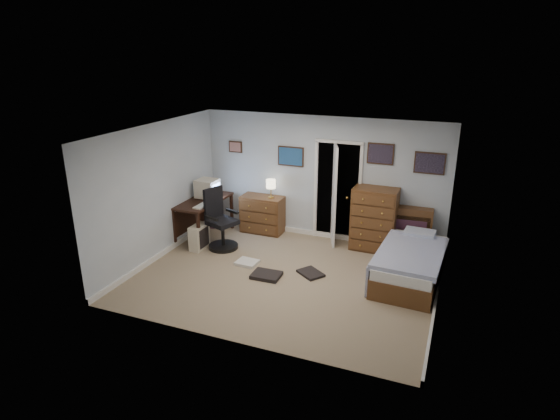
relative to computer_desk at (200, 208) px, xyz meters
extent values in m
cube|color=gray|center=(2.30, -1.06, -0.63)|extent=(5.00, 4.00, 0.02)
cube|color=black|center=(0.10, 0.00, 0.17)|extent=(0.68, 1.42, 0.04)
cube|color=black|center=(-0.20, -0.66, -0.24)|extent=(0.06, 0.06, 0.77)
cube|color=black|center=(0.37, -0.67, -0.24)|extent=(0.06, 0.06, 0.77)
cube|color=black|center=(-0.17, 0.66, -0.24)|extent=(0.06, 0.06, 0.77)
cube|color=black|center=(0.39, 0.65, -0.24)|extent=(0.06, 0.06, 0.77)
cube|color=black|center=(-0.21, 0.00, -0.19)|extent=(0.06, 1.30, 0.54)
cube|color=beige|center=(0.12, 0.15, 0.39)|extent=(0.42, 0.40, 0.37)
cube|color=#8CB2F2|center=(0.33, 0.14, 0.39)|extent=(0.02, 0.30, 0.24)
cube|color=beige|center=(0.12, 0.15, 0.20)|extent=(0.28, 0.28, 0.02)
cube|color=beige|center=(0.28, -0.35, 0.20)|extent=(0.17, 0.44, 0.03)
cube|color=beige|center=(0.30, -0.55, -0.38)|extent=(0.23, 0.46, 0.49)
cube|color=black|center=(0.41, -0.55, -0.38)|extent=(0.01, 0.32, 0.38)
cylinder|color=black|center=(0.72, -0.37, -0.59)|extent=(0.74, 0.74, 0.07)
cylinder|color=black|center=(0.72, -0.37, -0.35)|extent=(0.09, 0.09, 0.44)
cube|color=black|center=(0.72, -0.37, -0.08)|extent=(0.63, 0.63, 0.09)
cube|color=black|center=(0.49, -0.28, 0.26)|extent=(0.22, 0.44, 0.61)
cube|color=black|center=(0.63, -0.62, 0.07)|extent=(0.33, 0.17, 0.04)
cube|color=black|center=(0.82, -0.12, 0.07)|extent=(0.33, 0.17, 0.04)
cube|color=maroon|center=(-0.02, 0.53, -0.24)|extent=(0.16, 0.16, 0.76)
cube|color=brown|center=(1.09, 0.71, -0.23)|extent=(0.89, 0.45, 0.79)
cylinder|color=gold|center=(1.29, 0.71, 0.17)|extent=(0.12, 0.12, 0.02)
cylinder|color=gold|center=(1.29, 0.71, 0.29)|extent=(0.02, 0.02, 0.24)
cylinder|color=beige|center=(1.29, 0.71, 0.46)|extent=(0.20, 0.20, 0.18)
cube|color=black|center=(2.65, 1.24, 0.38)|extent=(0.90, 0.60, 2.00)
cube|color=white|center=(2.20, 0.91, 0.38)|extent=(0.06, 0.05, 2.00)
cube|color=white|center=(3.10, 0.91, 0.38)|extent=(0.06, 0.05, 2.00)
cube|color=white|center=(2.65, 0.91, 1.40)|extent=(0.96, 0.05, 0.06)
cube|color=white|center=(2.60, 0.80, 0.38)|extent=(0.31, 0.77, 2.00)
sphere|color=gold|center=(2.91, 0.65, 0.38)|extent=(0.06, 0.06, 0.06)
cube|color=brown|center=(3.45, 0.69, -0.01)|extent=(0.85, 0.51, 1.23)
cube|color=brown|center=(4.02, 0.81, -0.18)|extent=(1.01, 0.31, 0.90)
cube|color=black|center=(4.03, 0.74, -0.01)|extent=(0.92, 0.15, 0.30)
cube|color=maroon|center=(4.03, 0.74, -0.05)|extent=(0.80, 0.17, 0.22)
cube|color=brown|center=(4.30, -0.37, -0.46)|extent=(1.08, 1.98, 0.34)
cube|color=white|center=(4.30, -0.37, -0.20)|extent=(1.03, 1.94, 0.17)
cube|color=#515B98|center=(4.29, -0.46, -0.09)|extent=(1.12, 1.70, 0.10)
cube|color=#515B98|center=(3.78, -0.43, -0.36)|extent=(0.13, 1.64, 0.52)
cube|color=#778BBF|center=(4.34, 0.35, -0.06)|extent=(0.55, 0.40, 0.13)
cube|color=#331E11|center=(0.40, 0.92, 1.13)|extent=(0.30, 0.03, 0.24)
cube|color=brown|center=(0.40, 0.90, 1.13)|extent=(0.25, 0.01, 0.19)
cube|color=#331E11|center=(1.65, 0.92, 1.03)|extent=(0.55, 0.03, 0.40)
cube|color=navy|center=(1.65, 0.90, 1.03)|extent=(0.50, 0.01, 0.35)
cube|color=#331E11|center=(3.45, 0.92, 1.23)|extent=(0.50, 0.03, 0.40)
cube|color=black|center=(3.45, 0.90, 1.23)|extent=(0.45, 0.01, 0.35)
cube|color=#331E11|center=(4.35, 0.92, 1.13)|extent=(0.55, 0.03, 0.40)
cube|color=black|center=(4.35, 0.90, 1.13)|extent=(0.50, 0.01, 0.35)
cube|color=black|center=(2.68, -0.81, -0.60)|extent=(0.54, 0.52, 0.04)
cube|color=silver|center=(1.47, -0.84, -0.60)|extent=(0.40, 0.35, 0.05)
cube|color=black|center=(1.99, -1.18, -0.59)|extent=(0.50, 0.39, 0.07)
camera|label=1|loc=(4.89, -7.80, 3.14)|focal=30.00mm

